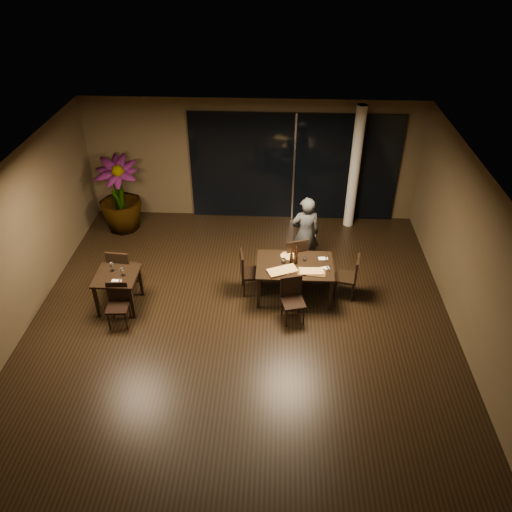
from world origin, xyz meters
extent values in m
plane|color=black|center=(0.00, 0.00, 0.00)|extent=(8.00, 8.00, 0.00)
cube|color=#443824|center=(0.00, 4.05, 1.50)|extent=(8.00, 0.10, 3.00)
cube|color=#443824|center=(0.00, -4.05, 1.50)|extent=(8.00, 0.10, 3.00)
cube|color=#443824|center=(-4.05, 0.00, 1.50)|extent=(0.10, 8.00, 3.00)
cube|color=#443824|center=(4.05, 0.00, 1.50)|extent=(0.10, 8.00, 3.00)
cube|color=silver|center=(0.00, 0.00, 3.02)|extent=(8.00, 8.00, 0.04)
cube|color=black|center=(1.00, 3.96, 1.35)|extent=(5.00, 0.06, 2.70)
cylinder|color=silver|center=(2.40, 3.65, 1.50)|extent=(0.24, 0.24, 3.00)
cube|color=black|center=(1.00, 0.80, 0.73)|extent=(1.50, 1.00, 0.04)
cube|color=black|center=(0.31, 0.36, 0.35)|extent=(0.06, 0.06, 0.71)
cube|color=black|center=(1.69, 0.36, 0.35)|extent=(0.06, 0.06, 0.71)
cube|color=black|center=(0.31, 1.24, 0.35)|extent=(0.06, 0.06, 0.71)
cube|color=black|center=(1.69, 1.24, 0.35)|extent=(0.06, 0.06, 0.71)
cube|color=black|center=(-2.40, 0.30, 0.73)|extent=(0.80, 0.80, 0.04)
cube|color=black|center=(-2.74, -0.04, 0.35)|extent=(0.06, 0.06, 0.71)
cube|color=black|center=(-2.06, -0.04, 0.35)|extent=(0.06, 0.06, 0.71)
cube|color=black|center=(-2.74, 0.64, 0.35)|extent=(0.06, 0.06, 0.71)
cube|color=black|center=(-2.06, 0.64, 0.35)|extent=(0.06, 0.06, 0.71)
cube|color=black|center=(0.99, 1.45, 0.48)|extent=(0.60, 0.60, 0.05)
cylinder|color=black|center=(1.11, 1.69, 0.24)|extent=(0.04, 0.04, 0.48)
cylinder|color=black|center=(0.75, 1.56, 0.24)|extent=(0.04, 0.04, 0.48)
cylinder|color=black|center=(1.24, 1.33, 0.24)|extent=(0.04, 0.04, 0.48)
cylinder|color=black|center=(0.87, 1.20, 0.24)|extent=(0.04, 0.04, 0.48)
cube|color=black|center=(1.06, 1.24, 0.75)|extent=(0.46, 0.20, 0.53)
cube|color=black|center=(0.97, 0.04, 0.42)|extent=(0.50, 0.50, 0.05)
cylinder|color=black|center=(0.85, -0.16, 0.21)|extent=(0.03, 0.03, 0.42)
cylinder|color=black|center=(1.18, -0.08, 0.21)|extent=(0.03, 0.03, 0.42)
cylinder|color=black|center=(0.77, 0.16, 0.21)|extent=(0.03, 0.03, 0.42)
cylinder|color=black|center=(1.09, 0.25, 0.21)|extent=(0.03, 0.03, 0.42)
cube|color=black|center=(0.92, 0.22, 0.65)|extent=(0.41, 0.14, 0.47)
cube|color=black|center=(0.15, 0.89, 0.44)|extent=(0.50, 0.50, 0.05)
cylinder|color=black|center=(0.35, 0.74, 0.22)|extent=(0.04, 0.04, 0.44)
cylinder|color=black|center=(0.30, 1.09, 0.22)|extent=(0.04, 0.04, 0.44)
cylinder|color=black|center=(0.00, 0.69, 0.22)|extent=(0.04, 0.04, 0.44)
cylinder|color=black|center=(-0.05, 1.04, 0.22)|extent=(0.04, 0.04, 0.44)
cube|color=black|center=(-0.04, 0.86, 0.69)|extent=(0.11, 0.43, 0.49)
cube|color=black|center=(2.03, 0.86, 0.44)|extent=(0.51, 0.51, 0.05)
cylinder|color=black|center=(1.89, 1.07, 0.22)|extent=(0.04, 0.04, 0.44)
cylinder|color=black|center=(1.82, 0.72, 0.22)|extent=(0.04, 0.04, 0.44)
cylinder|color=black|center=(2.24, 0.99, 0.22)|extent=(0.04, 0.04, 0.44)
cylinder|color=black|center=(2.16, 0.65, 0.22)|extent=(0.04, 0.04, 0.44)
cube|color=black|center=(2.22, 0.82, 0.68)|extent=(0.13, 0.43, 0.49)
cube|color=black|center=(-2.46, 0.89, 0.47)|extent=(0.49, 0.49, 0.05)
cylinder|color=black|center=(-2.26, 1.06, 0.23)|extent=(0.04, 0.04, 0.47)
cylinder|color=black|center=(-2.63, 1.09, 0.23)|extent=(0.04, 0.04, 0.47)
cylinder|color=black|center=(-2.29, 0.69, 0.23)|extent=(0.04, 0.04, 0.47)
cylinder|color=black|center=(-2.66, 0.72, 0.23)|extent=(0.04, 0.04, 0.47)
cube|color=black|center=(-2.48, 0.69, 0.72)|extent=(0.46, 0.08, 0.52)
cube|color=black|center=(-2.28, -0.23, 0.40)|extent=(0.42, 0.42, 0.04)
cylinder|color=black|center=(-2.43, -0.40, 0.20)|extent=(0.03, 0.03, 0.40)
cylinder|color=black|center=(-2.11, -0.38, 0.20)|extent=(0.03, 0.03, 0.40)
cylinder|color=black|center=(-2.45, -0.08, 0.20)|extent=(0.03, 0.03, 0.40)
cylinder|color=black|center=(-2.13, -0.06, 0.20)|extent=(0.03, 0.03, 0.40)
cube|color=black|center=(-2.29, -0.05, 0.62)|extent=(0.39, 0.06, 0.45)
imported|color=#2B2E2F|center=(1.23, 1.80, 0.85)|extent=(0.63, 0.47, 1.70)
imported|color=#174618|center=(-3.12, 3.20, 0.91)|extent=(1.13, 1.13, 1.82)
cube|color=#4E2A19|center=(0.76, 0.56, 0.76)|extent=(0.63, 0.47, 0.01)
cube|color=#4C3318|center=(1.31, 0.56, 0.76)|extent=(0.55, 0.31, 0.01)
cylinder|color=#A83312|center=(0.87, 1.08, 0.76)|extent=(0.29, 0.29, 0.01)
cylinder|color=white|center=(0.78, 0.86, 0.80)|extent=(0.08, 0.08, 0.09)
cylinder|color=white|center=(1.19, 0.95, 0.79)|extent=(0.07, 0.07, 0.08)
cube|color=white|center=(1.57, 0.70, 0.76)|extent=(0.20, 0.15, 0.01)
cube|color=white|center=(1.56, 1.02, 0.76)|extent=(0.19, 0.11, 0.01)
cube|color=white|center=(-2.34, 0.09, 0.76)|extent=(0.19, 0.12, 0.01)
camera|label=1|loc=(0.62, -7.14, 6.44)|focal=35.00mm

